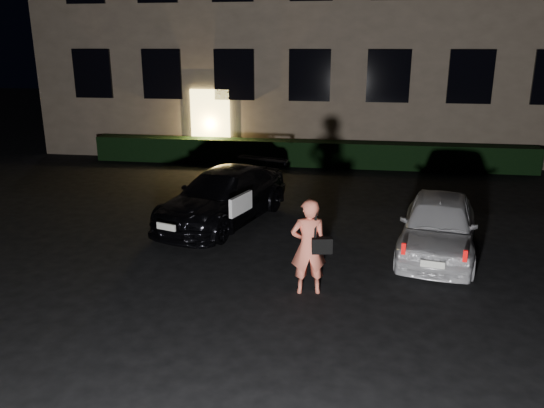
# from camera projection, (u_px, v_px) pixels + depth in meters

# --- Properties ---
(ground) EXTENTS (80.00, 80.00, 0.00)m
(ground) POSITION_uv_depth(u_px,v_px,m) (245.00, 309.00, 8.34)
(ground) COLOR black
(ground) RESTS_ON ground
(hedge) EXTENTS (15.00, 0.70, 0.85)m
(hedge) POSITION_uv_depth(u_px,v_px,m) (307.00, 153.00, 18.15)
(hedge) COLOR black
(hedge) RESTS_ON ground
(sedan) EXTENTS (2.88, 4.49, 1.21)m
(sedan) POSITION_uv_depth(u_px,v_px,m) (223.00, 196.00, 12.34)
(sedan) COLOR black
(sedan) RESTS_ON ground
(hatch) EXTENTS (2.03, 3.70, 1.19)m
(hatch) POSITION_uv_depth(u_px,v_px,m) (438.00, 225.00, 10.41)
(hatch) COLOR silver
(hatch) RESTS_ON ground
(man) EXTENTS (0.73, 0.51, 1.63)m
(man) POSITION_uv_depth(u_px,v_px,m) (309.00, 246.00, 8.68)
(man) COLOR #E56B53
(man) RESTS_ON ground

